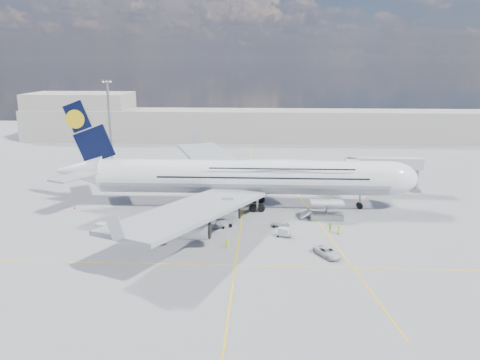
{
  "coord_description": "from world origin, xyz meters",
  "views": [
    {
      "loc": [
        4.06,
        -87.05,
        31.22
      ],
      "look_at": [
        -0.65,
        8.0,
        6.53
      ],
      "focal_mm": 35.0,
      "sensor_mm": 36.0,
      "label": 1
    }
  ],
  "objects_px": {
    "airliner": "(245,176)",
    "cone_tail": "(75,208)",
    "dolly_row_a": "(102,228)",
    "cone_wing_left_outer": "(194,172)",
    "cargo_loader": "(325,213)",
    "cone_wing_right_inner": "(199,229)",
    "dolly_nose_near": "(280,225)",
    "dolly_row_b": "(152,236)",
    "service_van": "(328,252)",
    "dolly_back": "(157,217)",
    "crew_wing": "(198,236)",
    "crew_loader": "(330,227)",
    "catering_truck_outer": "(199,162)",
    "crew_nose": "(334,200)",
    "cone_wing_left_inner": "(211,192)",
    "catering_truck_inner": "(242,176)",
    "cone_wing_right_outer": "(161,237)",
    "dolly_row_c": "(218,226)",
    "light_mast": "(110,124)",
    "crew_van": "(339,230)",
    "jet_bridge": "(373,166)",
    "crew_tug": "(227,244)",
    "cone_nose": "(366,198)",
    "baggage_tug": "(225,222)"
  },
  "relations": [
    {
      "from": "cargo_loader",
      "to": "crew_tug",
      "type": "xyz_separation_m",
      "value": [
        -18.6,
        -16.16,
        -0.41
      ]
    },
    {
      "from": "catering_truck_outer",
      "to": "crew_tug",
      "type": "distance_m",
      "value": 60.89
    },
    {
      "from": "jet_bridge",
      "to": "service_van",
      "type": "relative_size",
      "value": 3.54
    },
    {
      "from": "cone_wing_left_inner",
      "to": "cone_wing_right_inner",
      "type": "relative_size",
      "value": 0.99
    },
    {
      "from": "service_van",
      "to": "cone_wing_right_inner",
      "type": "xyz_separation_m",
      "value": [
        -22.59,
        11.1,
        -0.5
      ]
    },
    {
      "from": "service_van",
      "to": "dolly_back",
      "type": "bearing_deg",
      "value": 123.66
    },
    {
      "from": "dolly_row_b",
      "to": "service_van",
      "type": "xyz_separation_m",
      "value": [
        30.06,
        -4.78,
        -0.31
      ]
    },
    {
      "from": "service_van",
      "to": "cone_nose",
      "type": "xyz_separation_m",
      "value": [
        13.19,
        33.11,
        -0.47
      ]
    },
    {
      "from": "dolly_row_b",
      "to": "dolly_nose_near",
      "type": "xyz_separation_m",
      "value": [
        22.82,
        8.67,
        -0.68
      ]
    },
    {
      "from": "dolly_row_a",
      "to": "cone_wing_right_outer",
      "type": "xyz_separation_m",
      "value": [
        11.69,
        -2.56,
        -0.62
      ]
    },
    {
      "from": "crew_nose",
      "to": "cone_wing_right_inner",
      "type": "relative_size",
      "value": 3.5
    },
    {
      "from": "service_van",
      "to": "cone_wing_left_inner",
      "type": "relative_size",
      "value": 10.72
    },
    {
      "from": "cone_wing_right_inner",
      "to": "dolly_nose_near",
      "type": "bearing_deg",
      "value": 8.7
    },
    {
      "from": "airliner",
      "to": "jet_bridge",
      "type": "height_order",
      "value": "airliner"
    },
    {
      "from": "baggage_tug",
      "to": "crew_tug",
      "type": "relative_size",
      "value": 2.07
    },
    {
      "from": "jet_bridge",
      "to": "baggage_tug",
      "type": "distance_m",
      "value": 40.83
    },
    {
      "from": "crew_van",
      "to": "cone_nose",
      "type": "bearing_deg",
      "value": -68.97
    },
    {
      "from": "cargo_loader",
      "to": "dolly_row_b",
      "type": "distance_m",
      "value": 34.89
    },
    {
      "from": "dolly_back",
      "to": "service_van",
      "type": "height_order",
      "value": "dolly_back"
    },
    {
      "from": "service_van",
      "to": "crew_van",
      "type": "xyz_separation_m",
      "value": [
        3.38,
        10.02,
        0.14
      ]
    },
    {
      "from": "dolly_row_c",
      "to": "jet_bridge",
      "type": "bearing_deg",
      "value": 16.15
    },
    {
      "from": "dolly_back",
      "to": "baggage_tug",
      "type": "xyz_separation_m",
      "value": [
        13.4,
        -1.39,
        -0.26
      ]
    },
    {
      "from": "catering_truck_outer",
      "to": "crew_nose",
      "type": "relative_size",
      "value": 3.77
    },
    {
      "from": "dolly_row_c",
      "to": "dolly_back",
      "type": "distance_m",
      "value": 12.33
    },
    {
      "from": "light_mast",
      "to": "dolly_nose_near",
      "type": "xyz_separation_m",
      "value": [
        47.59,
        -47.24,
        -12.84
      ]
    },
    {
      "from": "light_mast",
      "to": "catering_truck_outer",
      "type": "height_order",
      "value": "light_mast"
    },
    {
      "from": "dolly_row_b",
      "to": "cone_wing_left_outer",
      "type": "xyz_separation_m",
      "value": [
        -0.11,
        51.03,
        -0.75
      ]
    },
    {
      "from": "light_mast",
      "to": "crew_van",
      "type": "height_order",
      "value": "light_mast"
    },
    {
      "from": "cone_wing_left_inner",
      "to": "catering_truck_inner",
      "type": "bearing_deg",
      "value": 54.91
    },
    {
      "from": "airliner",
      "to": "dolly_back",
      "type": "bearing_deg",
      "value": -146.4
    },
    {
      "from": "jet_bridge",
      "to": "cone_wing_left_inner",
      "type": "bearing_deg",
      "value": -179.53
    },
    {
      "from": "dolly_nose_near",
      "to": "crew_loader",
      "type": "distance_m",
      "value": 9.43
    },
    {
      "from": "crew_van",
      "to": "cone_wing_left_outer",
      "type": "bearing_deg",
      "value": -9.7
    },
    {
      "from": "crew_wing",
      "to": "cone_nose",
      "type": "distance_m",
      "value": 44.45
    },
    {
      "from": "catering_truck_inner",
      "to": "cone_nose",
      "type": "distance_m",
      "value": 32.2
    },
    {
      "from": "dolly_back",
      "to": "cone_wing_right_outer",
      "type": "xyz_separation_m",
      "value": [
        2.57,
        -8.21,
        -0.84
      ]
    },
    {
      "from": "light_mast",
      "to": "cargo_loader",
      "type": "bearing_deg",
      "value": -36.54
    },
    {
      "from": "service_van",
      "to": "crew_wing",
      "type": "relative_size",
      "value": 3.53
    },
    {
      "from": "airliner",
      "to": "cone_tail",
      "type": "bearing_deg",
      "value": -174.78
    },
    {
      "from": "cargo_loader",
      "to": "crew_loader",
      "type": "bearing_deg",
      "value": -90.27
    },
    {
      "from": "airliner",
      "to": "cone_wing_right_outer",
      "type": "height_order",
      "value": "airliner"
    },
    {
      "from": "dolly_row_a",
      "to": "cone_wing_left_outer",
      "type": "relative_size",
      "value": 4.97
    },
    {
      "from": "catering_truck_inner",
      "to": "cone_tail",
      "type": "height_order",
      "value": "catering_truck_inner"
    },
    {
      "from": "service_van",
      "to": "crew_tug",
      "type": "distance_m",
      "value": 16.79
    },
    {
      "from": "crew_nose",
      "to": "dolly_nose_near",
      "type": "bearing_deg",
      "value": -161.4
    },
    {
      "from": "cone_wing_left_inner",
      "to": "crew_van",
      "type": "bearing_deg",
      "value": -44.71
    },
    {
      "from": "dolly_row_a",
      "to": "baggage_tug",
      "type": "distance_m",
      "value": 22.92
    },
    {
      "from": "cargo_loader",
      "to": "cone_wing_right_inner",
      "type": "relative_size",
      "value": 16.97
    },
    {
      "from": "dolly_row_c",
      "to": "cone_wing_left_inner",
      "type": "height_order",
      "value": "cone_wing_left_inner"
    },
    {
      "from": "dolly_row_c",
      "to": "light_mast",
      "type": "bearing_deg",
      "value": 107.11
    }
  ]
}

